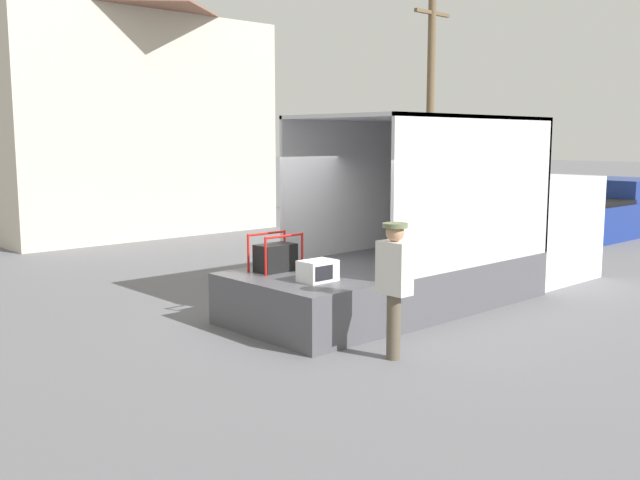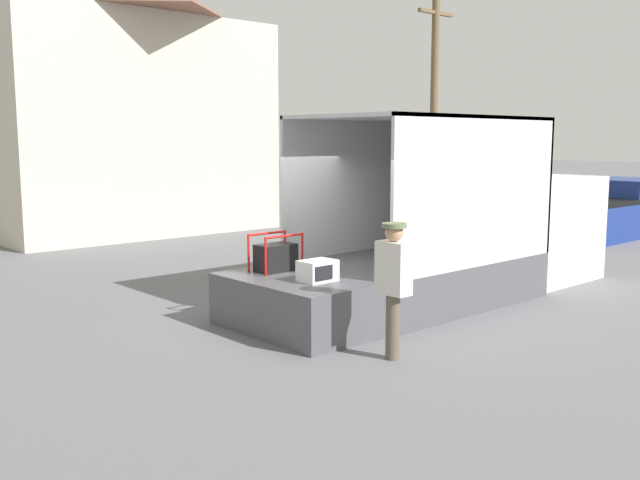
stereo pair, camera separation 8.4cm
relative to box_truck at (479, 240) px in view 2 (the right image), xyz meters
name	(u,v)px [view 2 (the right image)]	position (x,y,z in m)	size (l,w,h in m)	color
ground_plane	(332,322)	(-3.78, 0.00, -0.92)	(160.00, 160.00, 0.00)	slate
box_truck	(479,240)	(0.00, 0.00, 0.00)	(6.49, 2.47, 3.16)	white
tailgate_deck	(296,304)	(-4.51, 0.00, -0.53)	(1.46, 2.34, 0.78)	#4C4C51
microwave	(318,271)	(-4.44, -0.40, 0.02)	(0.51, 0.38, 0.30)	white
portable_generator	(277,257)	(-4.37, 0.61, 0.09)	(0.75, 0.46, 0.58)	black
worker_person	(393,276)	(-4.50, -1.89, 0.16)	(0.31, 0.44, 1.75)	brown
pickup_truck_blue	(616,212)	(9.32, 1.81, -0.24)	(5.28, 2.02, 1.61)	navy
house_backdrop	(112,89)	(-0.90, 12.95, 3.39)	(8.40, 6.57, 8.44)	beige
utility_pole	(434,104)	(9.09, 8.50, 3.11)	(1.80, 0.28, 7.73)	brown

